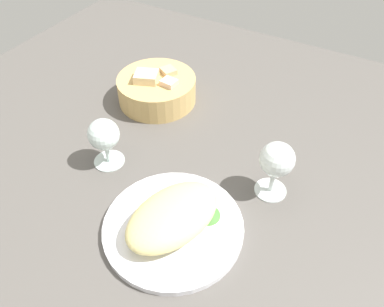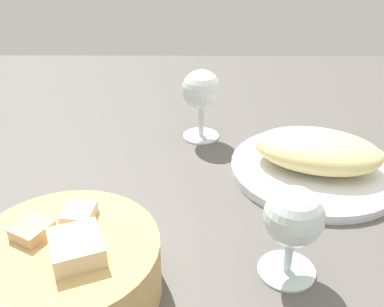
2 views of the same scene
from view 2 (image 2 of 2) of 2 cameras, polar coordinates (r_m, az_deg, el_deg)
name	(u,v)px [view 2 (image 2 of 2)]	position (r cm, az deg, el deg)	size (l,w,h in cm)	color
ground_plane	(253,214)	(64.51, 7.70, -7.58)	(140.00, 140.00, 2.00)	#56514D
plate	(314,169)	(73.17, 15.26, -1.94)	(26.13, 26.13, 1.40)	white
omelette	(317,150)	(71.51, 15.61, 0.39)	(19.26, 11.97, 5.41)	#EAD788
lettuce_garnish	(279,148)	(75.20, 10.94, 0.71)	(4.96, 4.96, 1.28)	#457B37
bread_basket	(68,267)	(51.10, -15.43, -13.70)	(19.97, 19.97, 8.77)	tan
wine_glass_near	(201,93)	(78.29, 1.20, 7.64)	(6.86, 6.86, 12.58)	silver
wine_glass_far	(293,222)	(50.36, 12.71, -8.41)	(6.69, 6.69, 11.33)	silver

